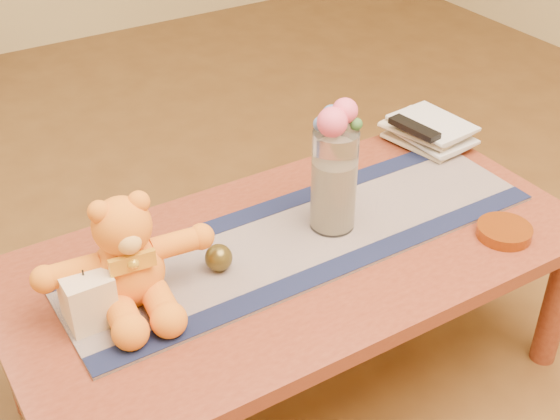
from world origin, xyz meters
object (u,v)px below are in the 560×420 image
bronze_ball (219,258)px  amber_dish (504,231)px  teddy_bear (125,252)px  book_bottom (409,150)px  pillar_candle (88,297)px  tv_remote (414,128)px  glass_vase (334,180)px

bronze_ball → amber_dish: bronze_ball is taller
teddy_bear → book_bottom: bearing=17.0°
pillar_candle → bronze_ball: bearing=1.4°
teddy_bear → amber_dish: size_ratio=2.72×
tv_remote → pillar_candle: bearing=-177.5°
book_bottom → glass_vase: bearing=-166.1°
pillar_candle → bronze_ball: 0.31m
tv_remote → amber_dish: tv_remote is taller
glass_vase → amber_dish: (0.34, -0.25, -0.12)m
teddy_bear → amber_dish: bearing=-10.6°
teddy_bear → pillar_candle: size_ratio=3.09×
glass_vase → book_bottom: 0.46m
glass_vase → amber_dish: size_ratio=1.95×
glass_vase → bronze_ball: 0.33m
teddy_bear → book_bottom: size_ratio=1.63×
teddy_bear → amber_dish: teddy_bear is taller
bronze_ball → tv_remote: (0.72, 0.19, 0.05)m
pillar_candle → amber_dish: pillar_candle is taller
pillar_candle → amber_dish: 0.99m
glass_vase → teddy_bear: bearing=179.1°
pillar_candle → bronze_ball: size_ratio=1.85×
pillar_candle → teddy_bear: bearing=12.6°
glass_vase → bronze_ball: glass_vase is taller
pillar_candle → tv_remote: pillar_candle is taller
pillar_candle → amber_dish: bearing=-13.8°
bronze_ball → amber_dish: (0.65, -0.24, -0.03)m
bronze_ball → amber_dish: size_ratio=0.48×
amber_dish → bronze_ball: bearing=159.6°
book_bottom → tv_remote: tv_remote is taller
book_bottom → tv_remote: 0.08m
pillar_candle → tv_remote: size_ratio=0.74×
pillar_candle → amber_dish: size_ratio=0.88×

